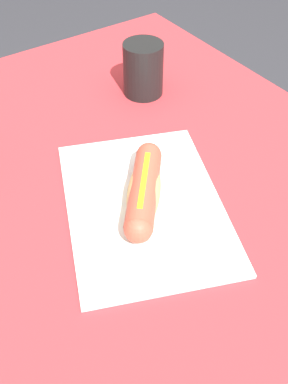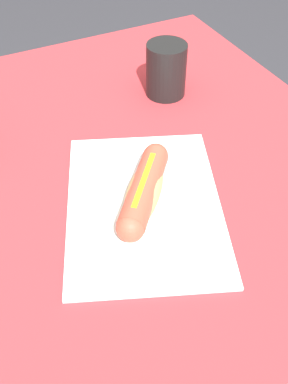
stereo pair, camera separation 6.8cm
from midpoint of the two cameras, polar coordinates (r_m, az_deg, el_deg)
The scene contains 4 objects.
dining_table at distance 0.78m, azimuth -0.39°, elevation -9.81°, with size 1.22×0.84×0.73m.
paper_wrapper at distance 0.70m, azimuth -2.78°, elevation -1.70°, with size 0.33×0.24×0.01m, color silver.
hot_dog at distance 0.68m, azimuth -2.87°, elevation 0.08°, with size 0.16×0.14×0.05m.
drinking_cup at distance 0.93m, azimuth -2.28°, elevation 15.14°, with size 0.08×0.08×0.11m, color black.
Camera 1 is at (0.36, -0.28, 1.24)m, focal length 42.32 mm.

